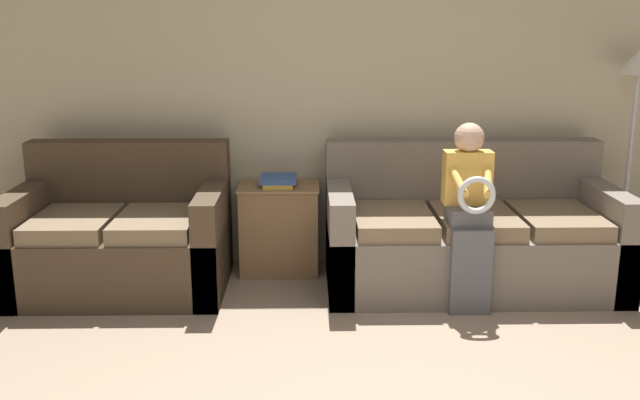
# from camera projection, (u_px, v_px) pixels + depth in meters

# --- Properties ---
(wall_back) EXTENTS (6.77, 0.06, 2.55)m
(wall_back) POSITION_uv_depth(u_px,v_px,m) (361.00, 94.00, 5.26)
(wall_back) COLOR #BCB293
(wall_back) RESTS_ON ground_plane
(couch_main) EXTENTS (1.97, 0.97, 0.96)m
(couch_main) POSITION_uv_depth(u_px,v_px,m) (469.00, 237.00, 4.96)
(couch_main) COLOR #70665B
(couch_main) RESTS_ON ground_plane
(couch_side) EXTENTS (1.41, 0.93, 0.97)m
(couch_side) POSITION_uv_depth(u_px,v_px,m) (122.00, 240.00, 4.88)
(couch_side) COLOR #473828
(couch_side) RESTS_ON ground_plane
(child_left_seated) EXTENTS (0.30, 0.38, 1.18)m
(child_left_seated) POSITION_uv_depth(u_px,v_px,m) (469.00, 207.00, 4.48)
(child_left_seated) COLOR #56565B
(child_left_seated) RESTS_ON ground_plane
(side_shelf) EXTENTS (0.58, 0.44, 0.65)m
(side_shelf) POSITION_uv_depth(u_px,v_px,m) (279.00, 227.00, 5.22)
(side_shelf) COLOR olive
(side_shelf) RESTS_ON ground_plane
(book_stack) EXTENTS (0.26, 0.30, 0.06)m
(book_stack) POSITION_uv_depth(u_px,v_px,m) (278.00, 181.00, 5.13)
(book_stack) COLOR gold
(book_stack) RESTS_ON side_shelf
(floor_lamp) EXTENTS (0.29, 0.29, 1.62)m
(floor_lamp) POSITION_uv_depth(u_px,v_px,m) (637.00, 89.00, 5.03)
(floor_lamp) COLOR #2D2B28
(floor_lamp) RESTS_ON ground_plane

